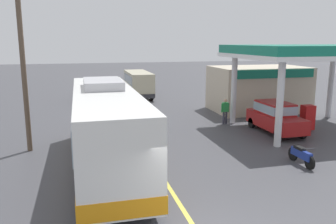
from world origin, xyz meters
name	(u,v)px	position (x,y,z in m)	size (l,w,h in m)	color
ground	(119,108)	(0.00, 20.00, 0.00)	(120.00, 120.00, 0.00)	#424247
lane_divider_stripe	(128,122)	(0.00, 15.00, 0.00)	(0.16, 50.00, 0.01)	#D8CC4C
coach_bus_main	(106,129)	(-2.04, 6.66, 1.72)	(2.60, 11.04, 3.69)	white
gas_station_roadside	(273,80)	(10.41, 14.51, 2.63)	(9.10, 11.95, 5.10)	#147259
car_at_pump	(275,116)	(8.06, 10.11, 1.01)	(1.70, 4.20, 1.82)	maroon
minibus_opposing_lane	(138,82)	(2.49, 25.20, 1.47)	(2.04, 6.13, 2.44)	#BFB799
motorcycle_parked_forecourt	(301,155)	(6.22, 4.94, 0.44)	(0.55, 1.80, 0.92)	black
pedestrian_near_pump	(225,110)	(6.09, 12.89, 0.93)	(0.55, 0.22, 1.66)	#33333F
car_trailing_behind_bus	(93,90)	(-1.85, 24.02, 1.01)	(1.70, 4.20, 1.82)	black
utility_pole_roadside	(23,58)	(-5.56, 10.03, 4.53)	(1.80, 0.24, 8.70)	brown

